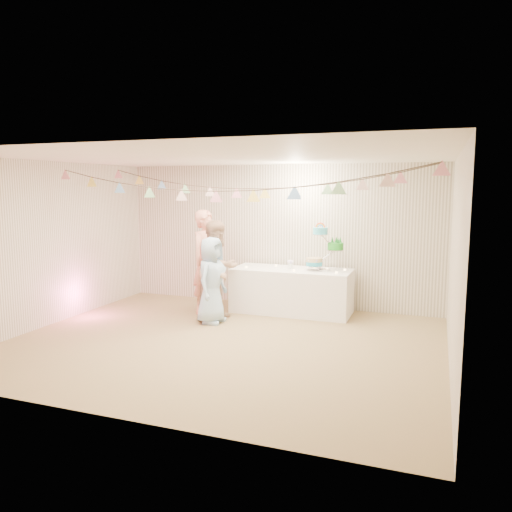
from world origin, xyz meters
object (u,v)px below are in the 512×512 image
(table, at_px, (292,291))
(cake_stand, at_px, (324,250))
(person_child, at_px, (212,280))
(person_adult_a, at_px, (207,262))
(person_adult_b, at_px, (218,270))

(table, bearing_deg, cake_stand, 5.19)
(person_child, bearing_deg, person_adult_a, 34.70)
(table, xyz_separation_m, cake_stand, (0.55, 0.05, 0.74))
(person_adult_b, xyz_separation_m, person_child, (-0.01, -0.22, -0.12))
(cake_stand, xyz_separation_m, person_adult_a, (-1.95, -0.56, -0.23))
(table, height_order, person_child, person_child)
(table, xyz_separation_m, person_child, (-1.03, -1.09, 0.31))
(table, distance_m, person_child, 1.54)
(table, height_order, person_adult_a, person_adult_a)
(cake_stand, relative_size, person_adult_a, 0.42)
(person_adult_b, bearing_deg, person_child, -160.06)
(person_adult_a, xyz_separation_m, person_adult_b, (0.38, -0.36, -0.08))
(table, height_order, person_adult_b, person_adult_b)
(cake_stand, relative_size, person_adult_b, 0.46)
(cake_stand, xyz_separation_m, person_adult_b, (-1.57, -0.92, -0.30))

